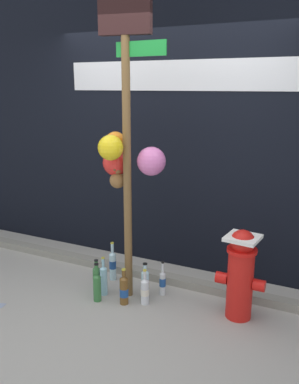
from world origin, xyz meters
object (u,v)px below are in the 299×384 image
fire_hydrant (241,272)px  bottle_1 (104,279)px  bottle_3 (145,284)px  bottle_6 (97,286)px  bottle_7 (145,290)px  bottle_0 (163,282)px  bottle_5 (124,290)px  bottle_4 (97,277)px  bottle_2 (113,264)px  memorial_post (126,136)px

fire_hydrant → bottle_1: 1.29m
bottle_1 → bottle_3: (0.39, 0.11, -0.01)m
fire_hydrant → bottle_1: fire_hydrant is taller
bottle_6 → bottle_7: 0.45m
bottle_1 → bottle_3: 0.40m
bottle_0 → fire_hydrant: bearing=-4.8°
bottle_1 → fire_hydrant: bearing=8.0°
bottle_5 → bottle_6: size_ratio=0.93×
bottle_4 → bottle_6: (0.11, -0.16, 0.02)m
bottle_1 → bottle_2: bottle_2 is taller
bottle_4 → bottle_1: bearing=-19.5°
bottle_0 → bottle_4: (-0.61, -0.20, 0.00)m
bottle_5 → bottle_0: bearing=50.7°
bottle_2 → bottle_4: bottle_2 is taller
bottle_2 → bottle_4: size_ratio=1.27×
bottle_2 → bottle_3: bearing=-22.7°
bottle_0 → bottle_7: size_ratio=1.00×
bottle_1 → bottle_6: bearing=-86.7°
bottle_5 → bottle_7: 0.19m
fire_hydrant → bottle_5: fire_hydrant is taller
memorial_post → bottle_3: 1.38m
bottle_6 → bottle_1: bearing=93.3°
fire_hydrant → memorial_post: bearing=-176.9°
bottle_0 → bottle_6: (-0.50, -0.37, 0.02)m
fire_hydrant → bottle_7: 0.89m
bottle_4 → bottle_5: bearing=-15.9°
bottle_0 → bottle_6: bearing=-143.8°
memorial_post → bottle_4: size_ratio=8.36×
bottle_1 → bottle_4: bearing=160.5°
bottle_0 → bottle_7: bottle_0 is taller
bottle_0 → bottle_6: bottle_6 is taller
bottle_3 → bottle_4: bottle_3 is taller
bottle_4 → bottle_6: bottle_6 is taller
fire_hydrant → bottle_0: size_ratio=2.34×
bottle_2 → bottle_7: bearing=-29.3°
bottle_1 → bottle_7: bearing=2.3°
bottle_0 → bottle_2: 0.59m
bottle_4 → bottle_7: (0.53, -0.02, -0.00)m
bottle_1 → bottle_5: (0.26, -0.07, -0.02)m
memorial_post → fire_hydrant: 1.52m
bottle_1 → bottle_2: 0.31m
bottle_1 → bottle_5: bearing=-14.4°
fire_hydrant → bottle_7: size_ratio=2.35×
fire_hydrant → bottle_1: size_ratio=2.07×
bottle_0 → bottle_2: bottle_2 is taller
bottle_3 → bottle_0: bearing=47.7°
bottle_3 → bottle_4: 0.50m
bottle_2 → bottle_4: 0.27m
bottle_0 → bottle_1: bottle_1 is taller
bottle_0 → bottle_3: bearing=-132.3°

